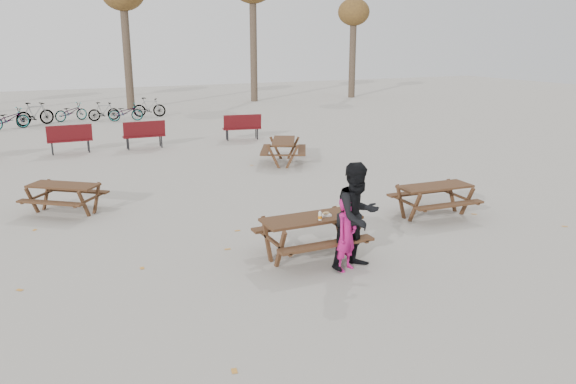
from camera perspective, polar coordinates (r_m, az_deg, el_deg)
name	(u,v)px	position (r m, az deg, el deg)	size (l,w,h in m)	color
ground	(311,257)	(10.44, 2.33, -6.62)	(80.00, 80.00, 0.00)	gray
main_picnic_table	(311,227)	(10.24, 2.37, -3.57)	(1.80, 1.45, 0.78)	#382214
food_tray	(326,215)	(10.24, 3.89, -2.37)	(0.18, 0.11, 0.04)	white
bread_roll	(326,213)	(10.23, 3.89, -2.14)	(0.14, 0.06, 0.05)	tan
soda_bottle	(320,216)	(9.99, 3.27, -2.49)	(0.07, 0.07, 0.17)	silver
child	(347,235)	(9.72, 5.97, -4.32)	(0.47, 0.31, 1.29)	#B3166A
adult	(357,216)	(9.74, 7.04, -2.44)	(0.92, 0.72, 1.89)	black
picnic_table_east	(434,201)	(13.09, 14.61, -0.88)	(1.67, 1.35, 0.72)	#382214
picnic_table_north	(65,199)	(13.90, -21.75, -0.64)	(1.58, 1.27, 0.68)	#382214
picnic_table_far	(284,152)	(18.15, -0.44, 4.12)	(1.76, 1.42, 0.76)	#382214
park_bench_row	(113,136)	(21.28, -17.40, 5.46)	(11.25, 0.83, 1.03)	maroon
bicycle_row	(78,113)	(28.96, -20.55, 7.54)	(8.30, 2.99, 1.07)	black
fallen_leaves	(280,216)	(12.76, -0.81, -2.46)	(11.00, 11.00, 0.01)	#C88230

